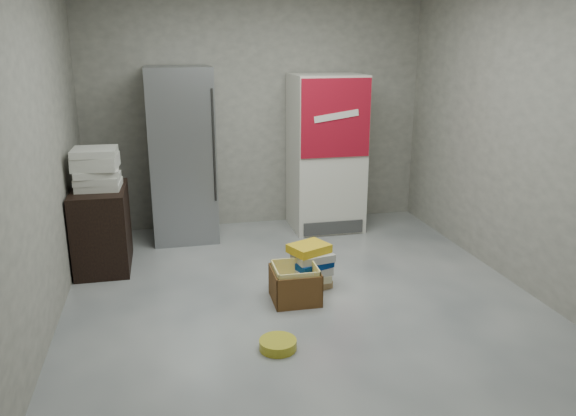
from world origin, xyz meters
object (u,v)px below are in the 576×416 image
(coke_cooler, at_px, (326,153))
(steel_fridge, at_px, (182,155))
(phonebook_stack_main, at_px, (310,266))
(cardboard_box, at_px, (295,286))
(wood_shelf, at_px, (102,228))

(coke_cooler, bearing_deg, steel_fridge, 179.82)
(coke_cooler, relative_size, phonebook_stack_main, 4.26)
(coke_cooler, height_order, cardboard_box, coke_cooler)
(coke_cooler, height_order, wood_shelf, coke_cooler)
(phonebook_stack_main, bearing_deg, steel_fridge, 106.02)
(coke_cooler, relative_size, cardboard_box, 4.50)
(cardboard_box, bearing_deg, coke_cooler, 67.34)
(phonebook_stack_main, height_order, cardboard_box, phonebook_stack_main)
(coke_cooler, xyz_separation_m, cardboard_box, (-0.81, -1.88, -0.77))
(wood_shelf, bearing_deg, steel_fridge, 41.31)
(steel_fridge, xyz_separation_m, cardboard_box, (0.84, -1.89, -0.82))
(steel_fridge, xyz_separation_m, wood_shelf, (-0.83, -0.73, -0.55))
(steel_fridge, height_order, wood_shelf, steel_fridge)
(coke_cooler, xyz_separation_m, phonebook_stack_main, (-0.62, -1.66, -0.70))
(coke_cooler, bearing_deg, wood_shelf, -163.72)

